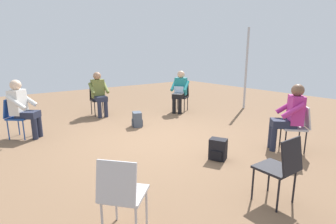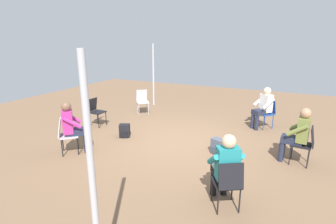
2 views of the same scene
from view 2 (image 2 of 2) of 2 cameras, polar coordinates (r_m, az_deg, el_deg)
The scene contains 15 objects.
ground_plane at distance 6.89m, azimuth 2.05°, elevation -6.51°, with size 16.56×16.56×0.00m, color brown.
chair_west at distance 6.24m, azimuth 27.71°, elevation -5.93°, with size 0.47×0.44×0.85m.
chair_east at distance 8.31m, azimuth -15.51°, elevation 0.43°, with size 0.45×0.41×0.85m.
chair_northwest at distance 4.24m, azimuth 12.92°, elevation -14.60°, with size 0.56×0.58×0.85m.
chair_northeast at distance 6.50m, azimuth -21.40°, elevation -4.36°, with size 0.58×0.58×0.85m.
chair_southwest at distance 8.37m, azimuth 20.77°, elevation 0.08°, with size 0.58×0.59×0.85m.
chair_southeast at distance 9.34m, azimuth -5.61°, elevation 2.60°, with size 0.58×0.59×0.85m.
person_with_laptop at distance 4.29m, azimuth 12.35°, elevation -11.21°, with size 0.62×0.64×1.24m.
person_in_olive at distance 6.19m, azimuth 26.42°, elevation -4.00°, with size 0.55×0.53×1.24m.
person_in_magenta at distance 6.43m, azimuth -20.10°, elevation -2.58°, with size 0.63×0.63×1.24m.
person_in_white at distance 8.21m, azimuth 20.04°, elevation 1.29°, with size 0.63×0.63×1.24m.
backpack_near_laptop_user at distance 6.29m, azimuth 10.77°, elevation -7.50°, with size 0.33×0.31×0.36m.
backpack_by_empty_chair at distance 7.26m, azimuth -9.42°, elevation -4.20°, with size 0.34×0.31×0.36m.
tent_pole_near at distance 10.43m, azimuth -3.21°, elevation 8.02°, with size 0.07×0.07×2.42m, color #B2B2B7.
tent_pole_far at distance 2.74m, azimuth -16.17°, elevation -14.29°, with size 0.07×0.07×2.53m, color #B2B2B7.
Camera 2 is at (-2.54, 5.85, 2.61)m, focal length 28.00 mm.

